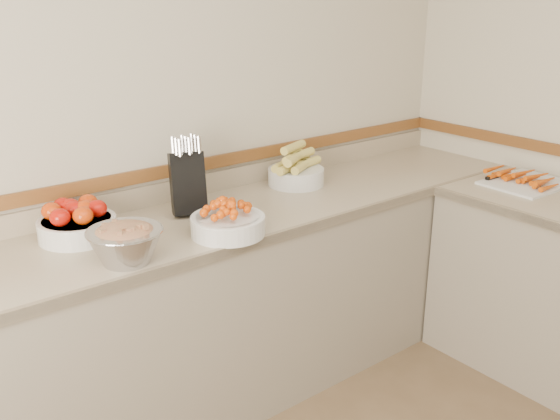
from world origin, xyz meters
TOP-DOWN VIEW (x-y plane):
  - back_wall at (0.00, 2.00)m, footprint 4.00×0.00m
  - counter_back at (0.00, 1.68)m, footprint 4.00×0.65m
  - knife_block at (0.19, 1.80)m, footprint 0.20×0.22m
  - tomato_bowl at (-0.32, 1.82)m, footprint 0.31×0.31m
  - cherry_tomato_bowl at (0.17, 1.47)m, footprint 0.31×0.31m
  - corn_bowl at (0.83, 1.83)m, footprint 0.32×0.29m
  - rhubarb_bowl at (-0.27, 1.47)m, footprint 0.28×0.28m
  - cutting_board at (1.76, 1.10)m, footprint 0.43×0.38m

SIDE VIEW (x-z plane):
  - counter_back at x=0.00m, z-range -0.09..0.99m
  - cutting_board at x=1.76m, z-range 0.89..0.95m
  - cherry_tomato_bowl at x=0.17m, z-range 0.87..1.04m
  - tomato_bowl at x=-0.32m, z-range 0.89..1.04m
  - corn_bowl at x=0.83m, z-range 0.87..1.08m
  - rhubarb_bowl at x=-0.27m, z-range 0.90..1.06m
  - knife_block at x=0.19m, z-range 0.87..1.22m
  - back_wall at x=0.00m, z-range -0.70..3.30m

